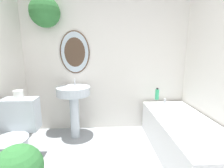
% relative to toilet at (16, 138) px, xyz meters
% --- Properties ---
extents(wall_back, '(2.79, 0.44, 2.40)m').
position_rel_toilet_xyz_m(wall_back, '(0.90, 0.95, 0.97)').
color(wall_back, silver).
rests_on(wall_back, ground_plane).
extents(toilet, '(0.41, 0.56, 0.79)m').
position_rel_toilet_xyz_m(toilet, '(0.00, 0.00, 0.00)').
color(toilet, silver).
rests_on(toilet, ground_plane).
extents(pedestal_sink, '(0.50, 0.50, 0.91)m').
position_rel_toilet_xyz_m(pedestal_sink, '(0.56, 0.65, 0.27)').
color(pedestal_sink, silver).
rests_on(pedestal_sink, ground_plane).
extents(bathtub, '(0.69, 1.59, 0.56)m').
position_rel_toilet_xyz_m(bathtub, '(2.04, 0.10, -0.11)').
color(bathtub, silver).
rests_on(bathtub, ground_plane).
extents(shampoo_bottle, '(0.06, 0.06, 0.19)m').
position_rel_toilet_xyz_m(shampoo_bottle, '(1.89, 0.77, 0.29)').
color(shampoo_bottle, '#38B275').
rests_on(shampoo_bottle, bathtub).
extents(bath_mat, '(0.62, 0.36, 0.02)m').
position_rel_toilet_xyz_m(bath_mat, '(0.56, -0.07, -0.35)').
color(bath_mat, silver).
rests_on(bath_mat, ground_plane).
extents(toilet_paper_roll, '(0.11, 0.11, 0.10)m').
position_rel_toilet_xyz_m(toilet_paper_roll, '(0.00, 0.16, 0.47)').
color(toilet_paper_roll, white).
rests_on(toilet_paper_roll, toilet).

